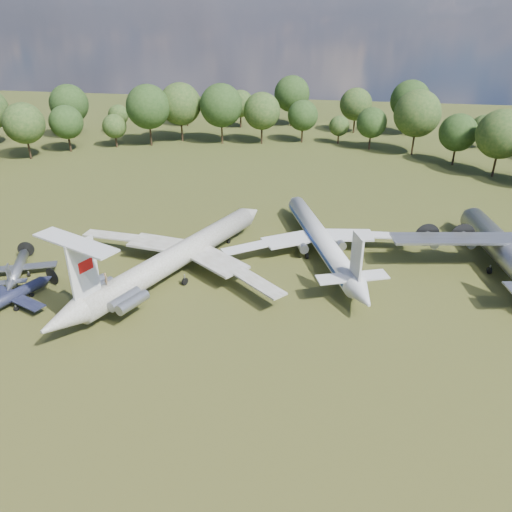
% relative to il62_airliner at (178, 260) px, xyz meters
% --- Properties ---
extents(ground, '(300.00, 300.00, 0.00)m').
position_rel_il62_airliner_xyz_m(ground, '(5.59, 1.20, -2.35)').
color(ground, '#223B13').
rests_on(ground, ground).
extents(il62_airliner, '(52.60, 58.42, 4.69)m').
position_rel_il62_airliner_xyz_m(il62_airliner, '(0.00, 0.00, 0.00)').
color(il62_airliner, beige).
rests_on(il62_airliner, ground).
extents(tu104_jet, '(44.20, 50.49, 4.22)m').
position_rel_il62_airliner_xyz_m(tu104_jet, '(20.32, 10.00, -0.24)').
color(tu104_jet, silver).
rests_on(tu104_jet, ground).
extents(an12_transport, '(39.44, 42.67, 4.94)m').
position_rel_il62_airliner_xyz_m(an12_transport, '(47.58, 9.38, 0.12)').
color(an12_transport, '#9A9CA2').
rests_on(an12_transport, ground).
extents(small_prop_west, '(15.86, 18.04, 2.20)m').
position_rel_il62_airliner_xyz_m(small_prop_west, '(-19.12, -12.15, -1.25)').
color(small_prop_west, black).
rests_on(small_prop_west, ground).
extents(small_prop_northwest, '(15.32, 17.43, 2.12)m').
position_rel_il62_airliner_xyz_m(small_prop_northwest, '(-22.87, -4.55, -1.28)').
color(small_prop_northwest, '#9DA0A5').
rests_on(small_prop_northwest, ground).
extents(person_on_il62, '(0.74, 0.72, 1.72)m').
position_rel_il62_airliner_xyz_m(person_on_il62, '(-5.15, -12.08, 3.20)').
color(person_on_il62, '#9C774F').
rests_on(person_on_il62, il62_airliner).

